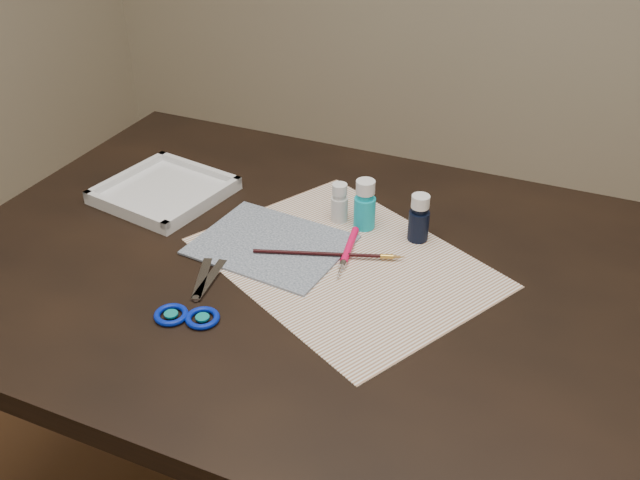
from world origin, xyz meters
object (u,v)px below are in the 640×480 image
at_px(paint_bottle_cyan, 365,205).
at_px(palette_tray, 164,190).
at_px(canvas, 271,245).
at_px(paint_bottle_navy, 419,218).
at_px(paper, 345,262).
at_px(paint_bottle_white, 339,203).
at_px(scissors, 195,291).

bearing_deg(paint_bottle_cyan, palette_tray, -173.17).
height_order(canvas, palette_tray, palette_tray).
bearing_deg(paint_bottle_cyan, canvas, -135.42).
xyz_separation_m(canvas, paint_bottle_navy, (0.23, 0.13, 0.04)).
bearing_deg(palette_tray, paint_bottle_navy, 5.37).
bearing_deg(paper, paint_bottle_navy, 52.42).
height_order(canvas, paint_bottle_white, paint_bottle_white).
distance_m(paint_bottle_cyan, paint_bottle_navy, 0.10).
distance_m(paper, palette_tray, 0.42).
bearing_deg(paint_bottle_cyan, paper, -85.15).
bearing_deg(canvas, paint_bottle_cyan, 44.58).
bearing_deg(paint_bottle_white, paper, -63.75).
xyz_separation_m(paint_bottle_white, paint_bottle_cyan, (0.05, -0.00, 0.01)).
bearing_deg(paper, paint_bottle_cyan, 94.85).
relative_size(canvas, paint_bottle_cyan, 2.63).
xyz_separation_m(paint_bottle_white, palette_tray, (-0.35, -0.05, -0.03)).
height_order(canvas, scissors, scissors).
relative_size(canvas, scissors, 1.24).
bearing_deg(paint_bottle_white, scissors, -112.62).
height_order(paint_bottle_navy, palette_tray, paint_bottle_navy).
height_order(paper, palette_tray, palette_tray).
bearing_deg(palette_tray, paint_bottle_white, 8.32).
bearing_deg(scissors, palette_tray, 20.63).
relative_size(scissors, palette_tray, 0.94).
distance_m(paper, scissors, 0.26).
xyz_separation_m(paint_bottle_white, paint_bottle_navy, (0.15, -0.00, 0.01)).
relative_size(paper, paint_bottle_navy, 5.30).
height_order(canvas, paint_bottle_navy, paint_bottle_navy).
height_order(paint_bottle_white, paint_bottle_navy, paint_bottle_navy).
relative_size(paint_bottle_white, paint_bottle_cyan, 0.80).
relative_size(canvas, paint_bottle_white, 3.30).
bearing_deg(palette_tray, scissors, -47.88).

